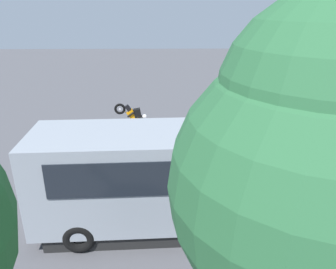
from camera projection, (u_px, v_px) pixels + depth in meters
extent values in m
plane|color=#4C4C51|center=(145.00, 158.00, 15.29)|extent=(80.00, 80.00, 0.00)
cube|color=#8C939E|center=(192.00, 173.00, 10.08)|extent=(9.69, 2.89, 2.80)
cube|color=black|center=(32.00, 161.00, 9.59)|extent=(0.15, 2.10, 1.23)
cube|color=black|center=(187.00, 141.00, 11.04)|extent=(8.06, 0.37, 1.01)
cube|color=black|center=(198.00, 178.00, 8.69)|extent=(8.06, 0.37, 1.01)
cube|color=red|center=(187.00, 170.00, 11.46)|extent=(8.44, 0.37, 0.28)
cube|color=black|center=(190.00, 217.00, 10.68)|extent=(8.92, 2.66, 0.45)
torus|color=black|center=(91.00, 195.00, 11.43)|extent=(1.01, 0.36, 1.00)
torus|color=black|center=(79.00, 237.00, 9.34)|extent=(1.01, 0.36, 1.00)
torus|color=black|center=(279.00, 188.00, 11.82)|extent=(1.01, 0.36, 1.00)
torus|color=black|center=(307.00, 228.00, 9.73)|extent=(1.01, 0.36, 1.00)
cylinder|color=black|center=(238.00, 170.00, 13.19)|extent=(0.13, 0.13, 0.79)
cube|color=black|center=(237.00, 179.00, 13.38)|extent=(0.12, 0.27, 0.10)
cylinder|color=black|center=(242.00, 169.00, 13.20)|extent=(0.13, 0.13, 0.79)
cube|color=black|center=(241.00, 178.00, 13.40)|extent=(0.12, 0.27, 0.10)
cube|color=silver|center=(242.00, 153.00, 12.92)|extent=(0.40, 0.31, 0.66)
cylinder|color=silver|center=(236.00, 153.00, 12.90)|extent=(0.10, 0.10, 0.63)
sphere|color=tan|center=(235.00, 160.00, 13.01)|extent=(0.10, 0.10, 0.09)
cylinder|color=silver|center=(247.00, 153.00, 12.94)|extent=(0.10, 0.10, 0.63)
sphere|color=tan|center=(247.00, 160.00, 13.05)|extent=(0.10, 0.10, 0.09)
sphere|color=tan|center=(243.00, 142.00, 12.75)|extent=(0.26, 0.26, 0.24)
cylinder|color=black|center=(210.00, 168.00, 13.32)|extent=(0.14, 0.14, 0.76)
cube|color=black|center=(209.00, 177.00, 13.52)|extent=(0.14, 0.27, 0.10)
cylinder|color=black|center=(214.00, 168.00, 13.35)|extent=(0.14, 0.14, 0.76)
cube|color=black|center=(213.00, 177.00, 13.54)|extent=(0.14, 0.27, 0.10)
cube|color=black|center=(213.00, 153.00, 13.08)|extent=(0.42, 0.33, 0.63)
cylinder|color=black|center=(207.00, 153.00, 13.04)|extent=(0.10, 0.10, 0.60)
sphere|color=tan|center=(207.00, 160.00, 13.15)|extent=(0.10, 0.10, 0.09)
cylinder|color=black|center=(219.00, 152.00, 13.11)|extent=(0.10, 0.10, 0.60)
sphere|color=tan|center=(218.00, 159.00, 13.22)|extent=(0.10, 0.10, 0.09)
sphere|color=tan|center=(214.00, 143.00, 12.91)|extent=(0.26, 0.26, 0.23)
cylinder|color=black|center=(175.00, 167.00, 13.44)|extent=(0.14, 0.14, 0.73)
cube|color=black|center=(175.00, 175.00, 13.63)|extent=(0.14, 0.27, 0.10)
cylinder|color=black|center=(179.00, 167.00, 13.47)|extent=(0.14, 0.14, 0.73)
cube|color=black|center=(179.00, 175.00, 13.65)|extent=(0.14, 0.27, 0.10)
cube|color=#3F594C|center=(177.00, 152.00, 13.21)|extent=(0.42, 0.33, 0.61)
cylinder|color=#3F594C|center=(171.00, 153.00, 13.16)|extent=(0.10, 0.10, 0.58)
sphere|color=tan|center=(171.00, 159.00, 13.27)|extent=(0.10, 0.10, 0.09)
cylinder|color=#3F594C|center=(183.00, 152.00, 13.23)|extent=(0.10, 0.10, 0.58)
sphere|color=tan|center=(183.00, 158.00, 13.34)|extent=(0.10, 0.10, 0.09)
sphere|color=tan|center=(177.00, 143.00, 13.04)|extent=(0.25, 0.25, 0.22)
cylinder|color=black|center=(146.00, 168.00, 13.33)|extent=(0.13, 0.13, 0.78)
cube|color=black|center=(146.00, 177.00, 13.53)|extent=(0.13, 0.27, 0.10)
cylinder|color=black|center=(150.00, 168.00, 13.35)|extent=(0.13, 0.13, 0.78)
cube|color=black|center=(150.00, 176.00, 13.55)|extent=(0.13, 0.27, 0.10)
cube|color=silver|center=(148.00, 152.00, 13.08)|extent=(0.41, 0.33, 0.65)
cylinder|color=silver|center=(142.00, 152.00, 13.04)|extent=(0.10, 0.10, 0.61)
sphere|color=tan|center=(142.00, 159.00, 13.15)|extent=(0.10, 0.10, 0.09)
cylinder|color=silver|center=(154.00, 151.00, 13.10)|extent=(0.10, 0.10, 0.61)
sphere|color=tan|center=(154.00, 158.00, 13.22)|extent=(0.10, 0.10, 0.09)
sphere|color=tan|center=(147.00, 142.00, 12.91)|extent=(0.26, 0.26, 0.23)
torus|color=black|center=(276.00, 179.00, 12.86)|extent=(0.61, 0.18, 0.60)
cylinder|color=silver|center=(276.00, 179.00, 12.86)|extent=(0.13, 0.11, 0.12)
torus|color=black|center=(311.00, 177.00, 12.99)|extent=(0.61, 0.18, 0.60)
cylinder|color=silver|center=(311.00, 177.00, 12.99)|extent=(0.13, 0.13, 0.12)
cylinder|color=silver|center=(278.00, 171.00, 12.73)|extent=(0.32, 0.08, 0.67)
cube|color=orange|center=(293.00, 171.00, 12.79)|extent=(0.86, 0.34, 0.36)
cube|color=black|center=(305.00, 169.00, 12.82)|extent=(0.54, 0.26, 0.20)
cylinder|color=silver|center=(303.00, 177.00, 12.78)|extent=(0.45, 0.11, 0.08)
cylinder|color=black|center=(281.00, 164.00, 12.63)|extent=(0.08, 0.58, 0.04)
torus|color=black|center=(155.00, 182.00, 12.63)|extent=(0.61, 0.16, 0.60)
cylinder|color=silver|center=(155.00, 182.00, 12.63)|extent=(0.12, 0.11, 0.12)
torus|color=black|center=(193.00, 182.00, 12.60)|extent=(0.61, 0.16, 0.60)
cylinder|color=silver|center=(193.00, 182.00, 12.60)|extent=(0.13, 0.13, 0.12)
cylinder|color=silver|center=(157.00, 174.00, 12.50)|extent=(0.32, 0.07, 0.67)
cube|color=orange|center=(172.00, 175.00, 12.50)|extent=(0.85, 0.32, 0.36)
cube|color=black|center=(185.00, 174.00, 12.47)|extent=(0.53, 0.24, 0.20)
cylinder|color=silver|center=(182.00, 181.00, 12.44)|extent=(0.45, 0.10, 0.08)
cylinder|color=black|center=(158.00, 167.00, 12.39)|extent=(0.06, 0.58, 0.04)
torus|color=black|center=(136.00, 129.00, 17.95)|extent=(0.61, 0.18, 0.60)
cylinder|color=silver|center=(136.00, 129.00, 17.95)|extent=(0.13, 0.11, 0.12)
torus|color=black|center=(120.00, 109.00, 17.42)|extent=(0.84, 0.20, 0.83)
cylinder|color=silver|center=(120.00, 109.00, 17.42)|extent=(0.13, 0.13, 0.12)
cylinder|color=silver|center=(141.00, 125.00, 17.88)|extent=(0.70, 0.11, 0.21)
cube|color=orange|center=(134.00, 117.00, 17.67)|extent=(0.79, 0.34, 0.90)
cube|color=black|center=(129.00, 109.00, 17.49)|extent=(0.48, 0.26, 0.54)
cylinder|color=silver|center=(127.00, 113.00, 17.69)|extent=(0.33, 0.11, 0.42)
cylinder|color=black|center=(145.00, 121.00, 17.82)|extent=(0.08, 0.58, 0.04)
cube|color=black|center=(137.00, 113.00, 17.60)|extent=(0.45, 0.37, 0.49)
sphere|color=white|center=(144.00, 117.00, 17.73)|extent=(0.28, 0.28, 0.26)
cylinder|color=black|center=(141.00, 118.00, 17.54)|extent=(0.46, 0.13, 0.24)
cylinder|color=black|center=(131.00, 115.00, 17.42)|extent=(0.39, 0.13, 0.31)
cylinder|color=black|center=(140.00, 116.00, 17.87)|extent=(0.46, 0.13, 0.24)
cylinder|color=black|center=(131.00, 113.00, 17.75)|extent=(0.39, 0.13, 0.31)
cube|color=orange|center=(169.00, 134.00, 18.03)|extent=(0.34, 0.34, 0.03)
cone|color=orange|center=(169.00, 129.00, 17.92)|extent=(0.26, 0.26, 0.60)
cylinder|color=white|center=(169.00, 129.00, 17.93)|extent=(0.19, 0.19, 0.07)
sphere|color=#295F37|center=(311.00, 185.00, 3.94)|extent=(3.47, 3.47, 3.47)
sphere|color=#295F37|center=(326.00, 102.00, 3.55)|extent=(2.43, 2.43, 2.43)
cube|color=white|center=(218.00, 146.00, 16.60)|extent=(0.21, 4.31, 0.01)
cube|color=white|center=(162.00, 146.00, 16.54)|extent=(0.23, 4.97, 0.01)
cube|color=white|center=(106.00, 147.00, 16.49)|extent=(0.21, 4.07, 0.01)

